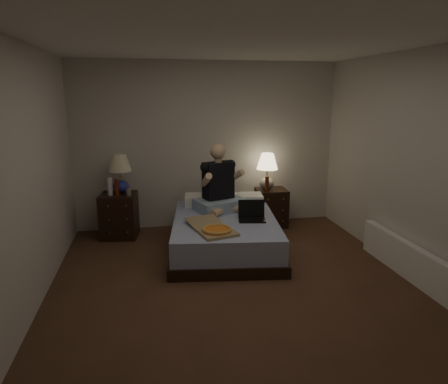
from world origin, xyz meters
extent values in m
cube|color=brown|center=(0.00, 0.00, 0.00)|extent=(4.00, 4.50, 0.00)
cube|color=white|center=(0.00, 0.00, 2.50)|extent=(4.00, 4.50, 0.00)
cube|color=silver|center=(0.00, 2.25, 1.25)|extent=(4.00, 0.00, 2.50)
cube|color=silver|center=(0.00, -2.25, 1.25)|extent=(4.00, 0.00, 2.50)
cube|color=silver|center=(-2.00, 0.00, 1.25)|extent=(0.00, 4.50, 2.50)
cube|color=silver|center=(2.00, 0.00, 1.25)|extent=(0.00, 4.50, 2.50)
cube|color=#5060A0|center=(0.05, 1.11, 0.22)|extent=(1.54, 1.92, 0.44)
cube|color=black|center=(-1.34, 1.90, 0.32)|extent=(0.55, 0.51, 0.64)
cube|color=black|center=(0.95, 1.97, 0.29)|extent=(0.46, 0.42, 0.59)
cylinder|color=white|center=(-1.44, 1.84, 0.77)|extent=(0.07, 0.07, 0.25)
cylinder|color=#B7B7B2|center=(-1.19, 1.75, 0.69)|extent=(0.07, 0.07, 0.10)
cylinder|color=#601D0D|center=(-1.34, 1.80, 0.76)|extent=(0.06, 0.06, 0.23)
cylinder|color=#53220B|center=(0.83, 1.84, 0.70)|extent=(0.06, 0.06, 0.23)
cube|color=white|center=(1.93, 0.00, 0.20)|extent=(0.10, 1.60, 0.40)
camera|label=1|loc=(-0.88, -3.76, 2.03)|focal=32.00mm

